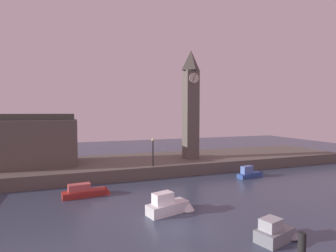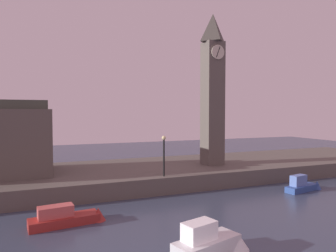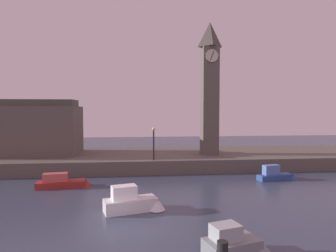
% 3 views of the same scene
% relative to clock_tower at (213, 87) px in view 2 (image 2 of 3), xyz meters
% --- Properties ---
extents(far_embankment, '(70.00, 12.00, 1.50)m').
position_rel_clock_tower_xyz_m(far_embankment, '(-9.57, 1.40, -8.98)').
color(far_embankment, '#5B544C').
rests_on(far_embankment, ground).
extents(clock_tower, '(2.13, 2.18, 15.94)m').
position_rel_clock_tower_xyz_m(clock_tower, '(0.00, 0.00, 0.00)').
color(clock_tower, '#5B544C').
rests_on(clock_tower, far_embankment).
extents(streetlamp, '(0.36, 0.36, 3.54)m').
position_rel_clock_tower_xyz_m(streetlamp, '(-7.04, -3.84, -6.00)').
color(streetlamp, black).
rests_on(streetlamp, far_embankment).
extents(boat_tour_blue, '(4.22, 1.70, 1.64)m').
position_rel_clock_tower_xyz_m(boat_tour_blue, '(4.98, -7.78, -9.25)').
color(boat_tour_blue, '#2D4C93').
rests_on(boat_tour_blue, ground).
extents(boat_dinghy_red, '(4.94, 1.84, 1.49)m').
position_rel_clock_tower_xyz_m(boat_dinghy_red, '(-15.14, -8.55, -9.30)').
color(boat_dinghy_red, maroon).
rests_on(boat_dinghy_red, ground).
extents(boat_ferry_white, '(4.41, 2.25, 1.77)m').
position_rel_clock_tower_xyz_m(boat_ferry_white, '(-9.05, -15.54, -9.11)').
color(boat_ferry_white, silver).
rests_on(boat_ferry_white, ground).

